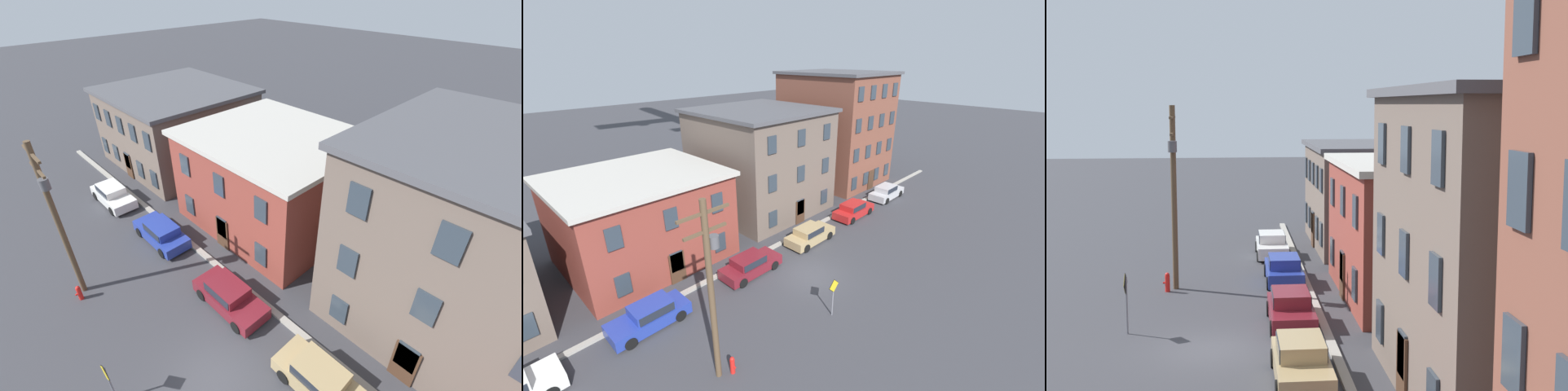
# 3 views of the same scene
# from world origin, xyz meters

# --- Properties ---
(ground_plane) EXTENTS (200.00, 200.00, 0.00)m
(ground_plane) POSITION_xyz_m (0.00, 0.00, 0.00)
(ground_plane) COLOR #38383D
(kerb_strip) EXTENTS (56.00, 0.36, 0.16)m
(kerb_strip) POSITION_xyz_m (0.00, 4.50, 0.08)
(kerb_strip) COLOR #9E998E
(kerb_strip) RESTS_ON ground_plane
(apartment_midblock) EXTENTS (11.08, 9.67, 6.58)m
(apartment_midblock) POSITION_xyz_m (-6.76, 10.58, 3.30)
(apartment_midblock) COLOR brown
(apartment_midblock) RESTS_ON ground_plane
(apartment_far) EXTENTS (10.80, 10.80, 9.73)m
(apartment_far) POSITION_xyz_m (5.60, 11.14, 4.88)
(apartment_far) COLOR #66564C
(apartment_far) RESTS_ON ground_plane
(apartment_annex) EXTENTS (9.62, 11.01, 12.57)m
(apartment_annex) POSITION_xyz_m (17.68, 11.25, 6.30)
(apartment_annex) COLOR brown
(apartment_annex) RESTS_ON ground_plane
(car_blue) EXTENTS (4.40, 1.92, 1.43)m
(car_blue) POSITION_xyz_m (-10.03, 3.39, 0.75)
(car_blue) COLOR #233899
(car_blue) RESTS_ON ground_plane
(car_maroon) EXTENTS (4.40, 1.92, 1.43)m
(car_maroon) POSITION_xyz_m (-2.79, 3.18, 0.75)
(car_maroon) COLOR maroon
(car_maroon) RESTS_ON ground_plane
(car_tan) EXTENTS (4.40, 1.92, 1.43)m
(car_tan) POSITION_xyz_m (3.48, 3.03, 0.75)
(car_tan) COLOR tan
(car_tan) RESTS_ON ground_plane
(car_red) EXTENTS (4.40, 1.92, 1.43)m
(car_red) POSITION_xyz_m (10.07, 3.21, 0.75)
(car_red) COLOR #B21E1E
(car_red) RESTS_ON ground_plane
(car_silver) EXTENTS (4.40, 1.92, 1.43)m
(car_silver) POSITION_xyz_m (16.39, 3.24, 0.75)
(car_silver) COLOR #B7B7BC
(car_silver) RESTS_ON ground_plane
(caution_sign) EXTENTS (0.89, 0.08, 2.51)m
(caution_sign) POSITION_xyz_m (-2.24, -3.49, 1.66)
(caution_sign) COLOR slate
(caution_sign) RESTS_ON ground_plane
(utility_pole) EXTENTS (2.40, 0.44, 9.16)m
(utility_pole) POSITION_xyz_m (-9.32, -2.09, 5.15)
(utility_pole) COLOR brown
(utility_pole) RESTS_ON ground_plane
(fire_hydrant) EXTENTS (0.24, 0.34, 0.96)m
(fire_hydrant) POSITION_xyz_m (-8.81, -2.46, 0.48)
(fire_hydrant) COLOR red
(fire_hydrant) RESTS_ON ground_plane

